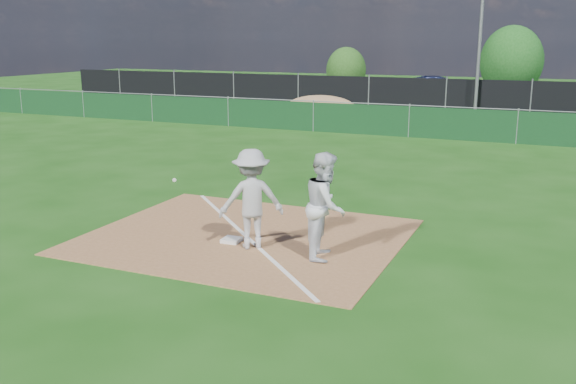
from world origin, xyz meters
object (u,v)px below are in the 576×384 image
(first_base, at_px, (232,240))
(car_mid, at_px, (441,91))
(play_at_first, at_px, (251,199))
(car_left, at_px, (341,88))
(car_right, at_px, (567,97))
(runner, at_px, (326,206))
(tree_left, at_px, (346,70))
(tree_mid, at_px, (511,61))
(light_pole, at_px, (480,33))

(first_base, distance_m, car_mid, 26.33)
(play_at_first, relative_size, car_left, 0.50)
(car_mid, height_order, car_right, car_mid)
(play_at_first, xyz_separation_m, car_right, (5.13, 27.53, -0.25))
(car_mid, bearing_deg, runner, 169.95)
(first_base, height_order, tree_left, tree_left)
(car_left, height_order, car_mid, car_mid)
(play_at_first, height_order, car_mid, play_at_first)
(first_base, distance_m, tree_mid, 32.63)
(first_base, distance_m, tree_left, 32.53)
(play_at_first, relative_size, runner, 1.25)
(car_right, relative_size, tree_left, 1.49)
(light_pole, distance_m, tree_mid, 10.49)
(car_right, xyz_separation_m, tree_left, (-13.81, 4.03, 0.93))
(first_base, height_order, play_at_first, play_at_first)
(first_base, distance_m, car_right, 27.99)
(play_at_first, height_order, runner, runner)
(light_pole, distance_m, car_right, 7.42)
(first_base, bearing_deg, runner, -1.29)
(tree_mid, bearing_deg, light_pole, -93.79)
(car_mid, xyz_separation_m, tree_left, (-7.30, 5.14, 0.78))
(first_base, xyz_separation_m, car_left, (-6.95, 26.78, 0.77))
(runner, relative_size, car_left, 0.40)
(car_right, height_order, tree_mid, tree_mid)
(tree_mid, bearing_deg, tree_left, -174.37)
(car_right, height_order, tree_left, tree_left)
(light_pole, bearing_deg, runner, -89.10)
(runner, bearing_deg, play_at_first, 80.58)
(first_base, relative_size, car_mid, 0.07)
(car_right, bearing_deg, play_at_first, -165.73)
(runner, relative_size, car_right, 0.40)
(car_mid, xyz_separation_m, tree_mid, (3.15, 6.17, 1.49))
(tree_left, height_order, tree_mid, tree_mid)
(tree_mid, bearing_deg, car_left, -148.27)
(play_at_first, distance_m, runner, 1.43)
(first_base, bearing_deg, tree_mid, 86.03)
(light_pole, bearing_deg, play_at_first, -92.77)
(light_pole, relative_size, car_right, 1.69)
(car_left, bearing_deg, tree_left, 27.02)
(tree_mid, bearing_deg, first_base, -93.97)
(play_at_first, bearing_deg, first_base, 166.86)
(tree_mid, bearing_deg, car_mid, -117.02)
(play_at_first, height_order, car_left, play_at_first)
(play_at_first, relative_size, car_right, 0.50)
(runner, height_order, tree_mid, tree_mid)
(runner, distance_m, car_mid, 26.50)
(car_mid, height_order, tree_mid, tree_mid)
(car_right, relative_size, tree_mid, 1.04)
(play_at_first, xyz_separation_m, car_mid, (-1.39, 26.42, -0.11))
(play_at_first, height_order, car_right, play_at_first)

